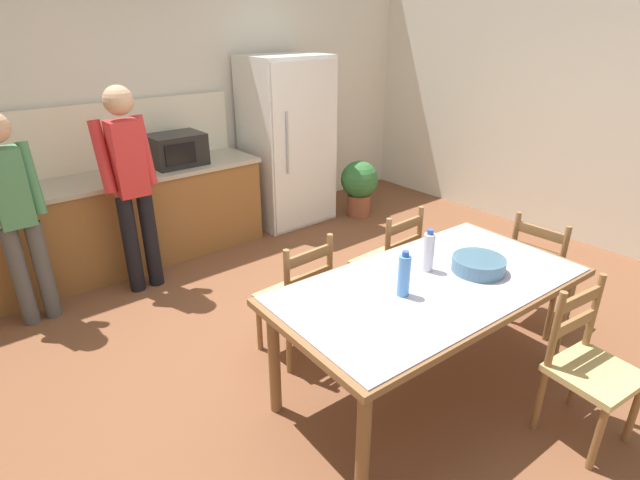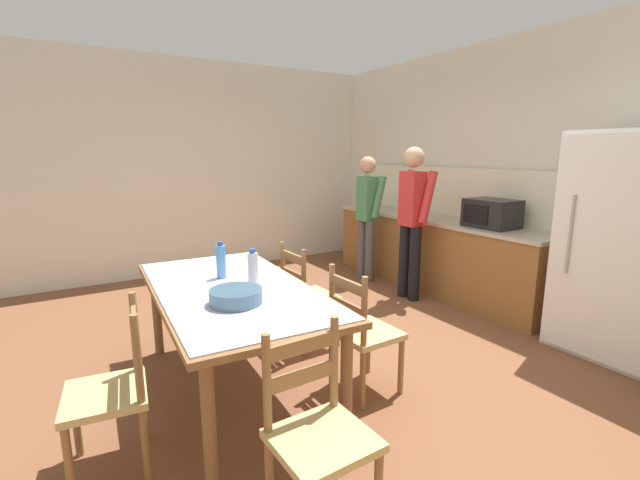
# 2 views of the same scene
# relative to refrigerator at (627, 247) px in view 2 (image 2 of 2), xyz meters

# --- Properties ---
(ground_plane) EXTENTS (8.32, 8.32, 0.00)m
(ground_plane) POSITION_rel_refrigerator_xyz_m (-1.21, -2.19, -0.92)
(ground_plane) COLOR brown
(wall_back) EXTENTS (6.52, 0.12, 2.90)m
(wall_back) POSITION_rel_refrigerator_xyz_m (-1.21, 0.47, 0.53)
(wall_back) COLOR silver
(wall_back) RESTS_ON ground
(wall_left) EXTENTS (0.12, 5.20, 2.90)m
(wall_left) POSITION_rel_refrigerator_xyz_m (-4.47, -2.19, 0.53)
(wall_left) COLOR silver
(wall_left) RESTS_ON ground
(kitchen_counter) EXTENTS (3.12, 0.66, 0.89)m
(kitchen_counter) POSITION_rel_refrigerator_xyz_m (-2.11, 0.04, -0.48)
(kitchen_counter) COLOR brown
(kitchen_counter) RESTS_ON ground
(counter_splashback) EXTENTS (3.08, 0.03, 0.60)m
(counter_splashback) POSITION_rel_refrigerator_xyz_m (-2.10, 0.35, 0.26)
(counter_splashback) COLOR #EFE8CB
(counter_splashback) RESTS_ON kitchen_counter
(refrigerator) EXTENTS (0.89, 0.73, 1.84)m
(refrigerator) POSITION_rel_refrigerator_xyz_m (0.00, 0.00, 0.00)
(refrigerator) COLOR white
(refrigerator) RESTS_ON ground
(microwave) EXTENTS (0.50, 0.39, 0.30)m
(microwave) POSITION_rel_refrigerator_xyz_m (-1.30, 0.02, 0.11)
(microwave) COLOR black
(microwave) RESTS_ON kitchen_counter
(dining_table) EXTENTS (1.96, 1.08, 0.77)m
(dining_table) POSITION_rel_refrigerator_xyz_m (-1.11, -2.94, -0.23)
(dining_table) COLOR brown
(dining_table) RESTS_ON ground
(bottle_near_centre) EXTENTS (0.07, 0.07, 0.27)m
(bottle_near_centre) POSITION_rel_refrigerator_xyz_m (-1.35, -2.92, -0.02)
(bottle_near_centre) COLOR #4C8ED6
(bottle_near_centre) RESTS_ON dining_table
(bottle_off_centre) EXTENTS (0.07, 0.07, 0.27)m
(bottle_off_centre) POSITION_rel_refrigerator_xyz_m (-1.01, -2.82, -0.02)
(bottle_off_centre) COLOR silver
(bottle_off_centre) RESTS_ON dining_table
(serving_bowl) EXTENTS (0.32, 0.32, 0.09)m
(serving_bowl) POSITION_rel_refrigerator_xyz_m (-0.78, -3.03, -0.10)
(serving_bowl) COLOR slate
(serving_bowl) RESTS_ON dining_table
(chair_head_end) EXTENTS (0.41, 0.43, 0.91)m
(chair_head_end) POSITION_rel_refrigerator_xyz_m (0.14, -3.00, -0.48)
(chair_head_end) COLOR olive
(chair_head_end) RESTS_ON ground
(chair_side_near_right) EXTENTS (0.47, 0.45, 0.91)m
(chair_side_near_right) POSITION_rel_refrigerator_xyz_m (-0.72, -3.74, -0.48)
(chair_side_near_right) COLOR olive
(chair_side_near_right) RESTS_ON ground
(chair_side_far_right) EXTENTS (0.43, 0.41, 0.91)m
(chair_side_far_right) POSITION_rel_refrigerator_xyz_m (-0.64, -2.17, -0.48)
(chair_side_far_right) COLOR olive
(chair_side_far_right) RESTS_ON ground
(chair_side_far_left) EXTENTS (0.43, 0.41, 0.91)m
(chair_side_far_left) POSITION_rel_refrigerator_xyz_m (-1.50, -2.13, -0.48)
(chair_side_far_left) COLOR olive
(chair_side_far_left) RESTS_ON ground
(person_at_sink) EXTENTS (0.41, 0.28, 1.62)m
(person_at_sink) POSITION_rel_refrigerator_xyz_m (-2.80, -0.48, -0.01)
(person_at_sink) COLOR #4C4C4C
(person_at_sink) RESTS_ON ground
(person_at_counter) EXTENTS (0.43, 0.30, 1.73)m
(person_at_counter) POSITION_rel_refrigerator_xyz_m (-1.95, -0.50, 0.05)
(person_at_counter) COLOR black
(person_at_counter) RESTS_ON ground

